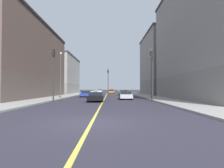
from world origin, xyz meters
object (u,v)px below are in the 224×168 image
at_px(car_silver, 126,95).
at_px(car_green, 123,93).
at_px(car_white, 100,91).
at_px(car_blue, 86,94).
at_px(building_left_near, 214,38).
at_px(street_lamp_left_near, 151,69).
at_px(traffic_light_median_far, 108,79).
at_px(car_black, 96,97).
at_px(building_left_mid, 166,65).
at_px(street_lamp_right_near, 61,70).
at_px(traffic_light_left_near, 152,69).
at_px(building_right_corner, 14,60).
at_px(building_right_midblock, 57,75).
at_px(traffic_light_right_near, 53,68).
at_px(car_yellow, 112,91).
at_px(car_orange, 111,91).

bearing_deg(car_silver, car_green, 87.39).
bearing_deg(car_white, car_blue, -90.71).
distance_m(building_left_near, car_blue, 23.58).
relative_size(car_green, car_blue, 1.01).
distance_m(street_lamp_left_near, car_silver, 5.68).
bearing_deg(car_blue, street_lamp_left_near, -34.99).
bearing_deg(car_blue, traffic_light_median_far, 66.40).
distance_m(car_white, car_black, 52.35).
bearing_deg(building_left_mid, car_black, -124.79).
relative_size(street_lamp_left_near, street_lamp_right_near, 1.02).
xyz_separation_m(building_left_near, car_blue, (-19.92, 9.43, -8.37)).
bearing_deg(traffic_light_left_near, building_right_corner, 158.31).
distance_m(building_right_midblock, street_lamp_right_near, 28.59).
bearing_deg(traffic_light_median_far, traffic_light_right_near, -106.58).
distance_m(car_black, car_silver, 6.43).
bearing_deg(car_green, traffic_light_right_near, -118.17).
relative_size(building_left_mid, street_lamp_right_near, 2.41).
relative_size(building_right_midblock, traffic_light_median_far, 2.99).
height_order(street_lamp_left_near, car_yellow, street_lamp_left_near).
bearing_deg(car_silver, building_right_midblock, 124.22).
xyz_separation_m(building_right_midblock, car_orange, (17.28, 5.58, -5.30)).
height_order(street_lamp_right_near, car_blue, street_lamp_right_near).
bearing_deg(traffic_light_median_far, car_silver, -80.04).
xyz_separation_m(building_right_corner, car_green, (20.04, 10.26, -6.00)).
height_order(car_green, car_orange, car_green).
bearing_deg(car_white, traffic_light_right_near, -93.10).
bearing_deg(traffic_light_left_near, car_white, 100.27).
distance_m(street_lamp_left_near, car_yellow, 49.62).
height_order(building_left_near, building_right_midblock, building_left_near).
height_order(traffic_light_left_near, car_yellow, traffic_light_left_near).
xyz_separation_m(car_black, car_silver, (4.30, 4.78, 0.00)).
xyz_separation_m(traffic_light_left_near, car_orange, (-4.97, 39.53, -3.52)).
relative_size(building_left_mid, car_orange, 3.87).
bearing_deg(car_orange, traffic_light_left_near, -82.83).
bearing_deg(car_silver, car_orange, 93.57).
bearing_deg(building_left_near, car_orange, 112.12).
xyz_separation_m(traffic_light_left_near, car_blue, (-10.09, 12.52, -3.55)).
bearing_deg(car_green, traffic_light_left_near, -83.38).
distance_m(building_left_near, car_orange, 40.21).
bearing_deg(street_lamp_right_near, building_right_midblock, 107.99).
xyz_separation_m(building_left_mid, traffic_light_median_far, (-15.65, -2.76, -3.96)).
relative_size(street_lamp_right_near, car_white, 1.79).
height_order(street_lamp_right_near, car_silver, street_lamp_right_near).
height_order(traffic_light_median_far, car_silver, traffic_light_median_far).
height_order(traffic_light_left_near, car_black, traffic_light_left_near).
xyz_separation_m(building_left_near, car_yellow, (-14.48, 50.78, -8.33)).
bearing_deg(building_left_mid, building_left_near, -90.00).
xyz_separation_m(building_right_corner, street_lamp_left_near, (23.27, -4.10, -1.90)).
height_order(building_right_corner, traffic_light_right_near, building_right_corner).
bearing_deg(car_black, traffic_light_right_near, -173.28).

